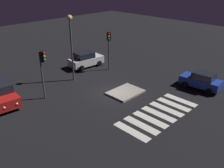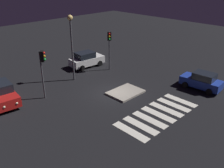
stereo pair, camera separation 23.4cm
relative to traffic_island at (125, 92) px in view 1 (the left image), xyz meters
name	(u,v)px [view 1 (the left image)]	position (x,y,z in m)	size (l,w,h in m)	color
ground_plane	(112,93)	(-0.96, 0.90, -0.09)	(80.00, 80.00, 0.00)	black
traffic_island	(125,92)	(0.00, 0.00, 0.00)	(3.29, 2.47, 0.18)	gray
car_white	(86,59)	(2.05, 8.49, 0.83)	(4.45, 2.34, 1.88)	silver
car_blue	(201,80)	(6.20, -4.66, 0.77)	(2.12, 4.13, 1.76)	#1E389E
car_red	(2,94)	(-9.33, 6.39, 0.86)	(2.43, 4.58, 1.93)	red
traffic_light_west	(42,63)	(-6.02, 4.56, 3.37)	(0.53, 0.54, 4.57)	#47474C
traffic_light_north	(109,42)	(3.20, 5.58, 3.42)	(0.54, 0.53, 4.64)	#47474C
street_lamp	(71,37)	(-1.59, 6.20, 4.73)	(0.56, 0.56, 6.97)	#47474C
crosswalk_near	(159,114)	(-0.96, -4.59, -0.08)	(7.60, 3.20, 0.02)	silver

